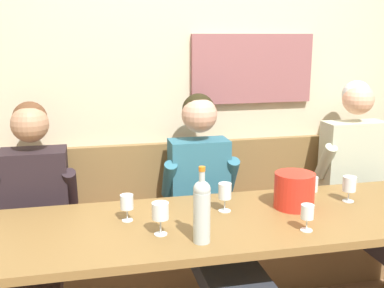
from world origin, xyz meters
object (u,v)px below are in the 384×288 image
at_px(person_center_right_seat, 31,228).
at_px(person_left_seat, 212,212).
at_px(dining_table, 232,232).
at_px(wine_glass_mid_left, 225,193).
at_px(wine_glass_by_bottle, 349,185).
at_px(ice_bucket, 294,190).
at_px(wall_bench, 202,245).
at_px(person_center_left_seat, 379,198).
at_px(wine_bottle_amber_mid, 202,209).
at_px(water_tumbler_right, 312,184).
at_px(wine_glass_right_end, 160,213).
at_px(wine_glass_mid_right, 127,203).
at_px(wine_glass_near_bucket, 307,213).

distance_m(person_center_right_seat, person_left_seat, 0.99).
distance_m(dining_table, wine_glass_mid_left, 0.21).
xyz_separation_m(dining_table, wine_glass_by_bottle, (0.71, 0.10, 0.17)).
xyz_separation_m(person_left_seat, ice_bucket, (0.39, -0.24, 0.18)).
distance_m(wall_bench, person_center_left_seat, 1.17).
relative_size(wine_bottle_amber_mid, water_tumbler_right, 3.97).
bearing_deg(person_left_seat, water_tumbler_right, -1.30).
height_order(ice_bucket, wine_glass_right_end, ice_bucket).
bearing_deg(wine_bottle_amber_mid, wall_bench, 76.09).
height_order(wine_glass_mid_left, wine_glass_by_bottle, wine_glass_mid_left).
bearing_deg(person_center_right_seat, wine_bottle_amber_mid, -34.93).
bearing_deg(wine_glass_right_end, wine_glass_mid_right, 124.36).
relative_size(wine_bottle_amber_mid, wine_glass_mid_right, 2.59).
height_order(dining_table, wine_glass_by_bottle, wine_glass_by_bottle).
relative_size(person_center_left_seat, wine_glass_by_bottle, 9.31).
xyz_separation_m(wine_glass_mid_right, wine_glass_mid_left, (0.51, 0.02, 0.01)).
bearing_deg(water_tumbler_right, wine_glass_near_bucket, -119.22).
height_order(person_center_left_seat, wine_glass_by_bottle, person_center_left_seat).
distance_m(person_left_seat, person_center_left_seat, 1.08).
xyz_separation_m(dining_table, wine_glass_near_bucket, (0.30, -0.22, 0.16)).
bearing_deg(dining_table, wine_glass_mid_right, 170.64).
bearing_deg(ice_bucket, wall_bench, 122.75).
relative_size(ice_bucket, water_tumbler_right, 2.43).
xyz_separation_m(wine_glass_right_end, wine_glass_by_bottle, (1.09, 0.21, -0.01)).
bearing_deg(person_left_seat, wine_glass_mid_left, -86.22).
xyz_separation_m(person_center_left_seat, wine_bottle_amber_mid, (-1.27, -0.54, 0.24)).
bearing_deg(wine_glass_mid_right, wall_bench, 47.08).
bearing_deg(person_center_left_seat, ice_bucket, -161.53).
relative_size(wine_glass_right_end, water_tumbler_right, 1.76).
height_order(person_left_seat, wine_glass_by_bottle, person_left_seat).
height_order(person_center_right_seat, wine_glass_mid_right, person_center_right_seat).
bearing_deg(wine_glass_mid_right, person_center_left_seat, 7.91).
bearing_deg(water_tumbler_right, wine_glass_by_bottle, -60.43).
height_order(dining_table, person_center_left_seat, person_center_left_seat).
bearing_deg(wine_glass_right_end, ice_bucket, 14.22).
xyz_separation_m(person_left_seat, wine_glass_by_bottle, (0.73, -0.22, 0.18)).
bearing_deg(ice_bucket, water_tumbler_right, 45.34).
height_order(ice_bucket, wine_glass_mid_left, ice_bucket).
bearing_deg(water_tumbler_right, person_center_right_seat, 179.19).
distance_m(ice_bucket, wine_glass_near_bucket, 0.31).
bearing_deg(dining_table, wine_bottle_amber_mid, -133.09).
relative_size(wine_glass_right_end, wine_glass_by_bottle, 1.08).
distance_m(person_left_seat, wine_glass_near_bucket, 0.65).
bearing_deg(wine_glass_mid_left, person_center_right_seat, 167.78).
bearing_deg(person_center_left_seat, wine_glass_right_end, -163.73).
distance_m(person_left_seat, water_tumbler_right, 0.63).
bearing_deg(wall_bench, wine_glass_right_end, -116.82).
xyz_separation_m(dining_table, wine_bottle_amber_mid, (-0.22, -0.23, 0.23)).
xyz_separation_m(person_center_left_seat, wine_glass_near_bucket, (-0.76, -0.53, 0.17)).
relative_size(person_left_seat, wine_glass_by_bottle, 8.91).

